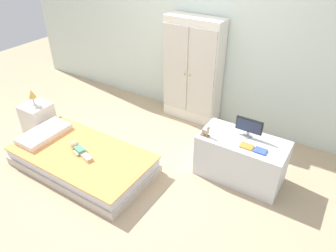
% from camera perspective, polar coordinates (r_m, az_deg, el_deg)
% --- Properties ---
extents(ground_plane, '(10.00, 10.00, 0.02)m').
position_cam_1_polar(ground_plane, '(3.68, -5.74, -8.09)').
color(ground_plane, tan).
extents(back_wall, '(6.40, 0.05, 2.70)m').
position_cam_1_polar(back_wall, '(4.25, 6.80, 18.46)').
color(back_wall, silver).
rests_on(back_wall, ground_plane).
extents(bed, '(1.63, 0.86, 0.23)m').
position_cam_1_polar(bed, '(3.75, -15.32, -6.00)').
color(bed, beige).
rests_on(bed, ground_plane).
extents(pillow, '(0.32, 0.61, 0.07)m').
position_cam_1_polar(pillow, '(4.08, -21.63, -1.26)').
color(pillow, white).
rests_on(pillow, bed).
extents(doll, '(0.39, 0.18, 0.10)m').
position_cam_1_polar(doll, '(3.69, -16.10, -3.88)').
color(doll, '#4CA375').
rests_on(doll, bed).
extents(nightstand, '(0.34, 0.34, 0.39)m').
position_cam_1_polar(nightstand, '(4.58, -22.60, 1.43)').
color(nightstand, silver).
rests_on(nightstand, ground_plane).
extents(table_lamp, '(0.10, 0.10, 0.22)m').
position_cam_1_polar(table_lamp, '(4.43, -23.54, 5.26)').
color(table_lamp, '#B7B2AD').
rests_on(table_lamp, nightstand).
extents(wardrobe, '(0.78, 0.31, 1.44)m').
position_cam_1_polar(wardrobe, '(4.32, 4.53, 9.97)').
color(wardrobe, white).
rests_on(wardrobe, ground_plane).
extents(tv_stand, '(0.92, 0.47, 0.50)m').
position_cam_1_polar(tv_stand, '(3.51, 13.11, -5.77)').
color(tv_stand, silver).
rests_on(tv_stand, ground_plane).
extents(tv_monitor, '(0.28, 0.10, 0.21)m').
position_cam_1_polar(tv_monitor, '(3.36, 14.53, -0.07)').
color(tv_monitor, '#99999E').
rests_on(tv_monitor, tv_stand).
extents(rocking_horse_toy, '(0.11, 0.04, 0.13)m').
position_cam_1_polar(rocking_horse_toy, '(3.31, 6.96, -0.93)').
color(rocking_horse_toy, '#8E6642').
rests_on(rocking_horse_toy, tv_stand).
extents(book_orange, '(0.13, 0.10, 0.02)m').
position_cam_1_polar(book_orange, '(3.26, 14.12, -3.59)').
color(book_orange, orange).
rests_on(book_orange, tv_stand).
extents(book_blue, '(0.12, 0.10, 0.02)m').
position_cam_1_polar(book_blue, '(3.23, 16.48, -4.36)').
color(book_blue, blue).
rests_on(book_blue, tv_stand).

